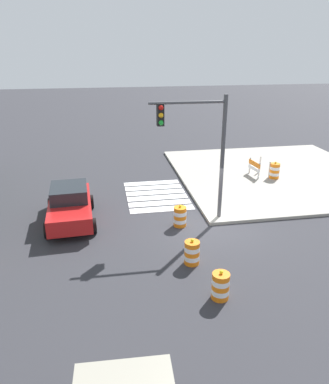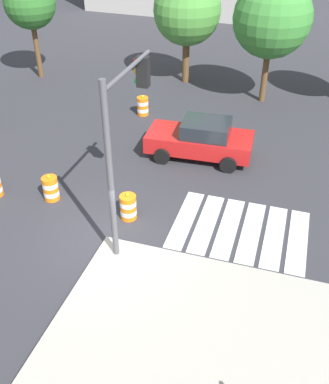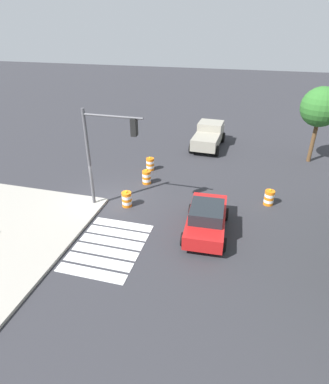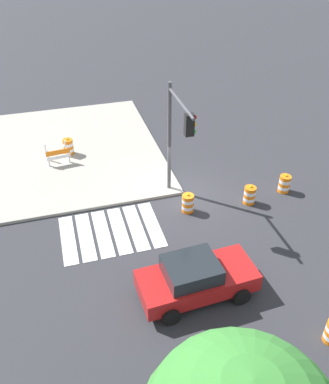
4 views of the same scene
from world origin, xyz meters
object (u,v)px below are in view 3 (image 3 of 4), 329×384
at_px(traffic_barrel_crosswalk_end, 150,164).
at_px(street_tree_streetside_mid, 321,107).
at_px(traffic_barrel_median_far, 269,198).
at_px(traffic_barrel_near_corner, 127,199).
at_px(pickup_truck, 209,135).
at_px(traffic_barrel_median_near, 147,177).
at_px(traffic_light_pole, 107,143).
at_px(sports_car, 207,219).

bearing_deg(traffic_barrel_crosswalk_end, street_tree_streetside_mid, 112.53).
bearing_deg(traffic_barrel_median_far, traffic_barrel_crosswalk_end, -109.22).
xyz_separation_m(traffic_barrel_near_corner, traffic_barrel_crosswalk_end, (-5.16, -0.19, 0.00)).
bearing_deg(traffic_barrel_median_far, pickup_truck, -151.65).
xyz_separation_m(traffic_barrel_near_corner, street_tree_streetside_mid, (-9.84, 11.08, 3.66)).
height_order(traffic_barrel_near_corner, traffic_barrel_crosswalk_end, same).
bearing_deg(traffic_barrel_crosswalk_end, traffic_barrel_median_near, 10.87).
relative_size(traffic_barrel_near_corner, traffic_barrel_median_near, 1.00).
distance_m(traffic_light_pole, street_tree_streetside_mid, 15.63).
xyz_separation_m(traffic_barrel_median_near, street_tree_streetside_mid, (-6.78, 10.86, 3.66)).
xyz_separation_m(sports_car, traffic_barrel_median_near, (-4.41, -4.59, -0.36)).
xyz_separation_m(traffic_barrel_median_far, street_tree_streetside_mid, (-7.51, 3.13, 3.66)).
bearing_deg(traffic_barrel_median_near, pickup_truck, 159.92).
relative_size(sports_car, traffic_barrel_crosswalk_end, 4.30).
xyz_separation_m(traffic_barrel_crosswalk_end, street_tree_streetside_mid, (-4.67, 11.27, 3.66)).
bearing_deg(traffic_light_pole, traffic_barrel_near_corner, 113.77).
xyz_separation_m(traffic_barrel_near_corner, traffic_barrel_median_near, (-3.06, 0.21, 0.00)).
relative_size(sports_car, traffic_barrel_median_near, 4.30).
height_order(pickup_truck, traffic_barrel_median_near, pickup_truck).
height_order(pickup_truck, traffic_barrel_near_corner, pickup_truck).
bearing_deg(street_tree_streetside_mid, sports_car, -29.29).
distance_m(traffic_barrel_median_near, traffic_barrel_median_far, 7.77).
height_order(sports_car, street_tree_streetside_mid, street_tree_streetside_mid).
height_order(traffic_barrel_median_far, street_tree_streetside_mid, street_tree_streetside_mid).
relative_size(pickup_truck, traffic_barrel_near_corner, 5.13).
distance_m(pickup_truck, traffic_barrel_median_far, 10.06).
relative_size(traffic_barrel_crosswalk_end, traffic_light_pole, 0.19).
distance_m(sports_car, traffic_barrel_crosswalk_end, 8.21).
height_order(sports_car, traffic_light_pole, traffic_light_pole).
bearing_deg(traffic_light_pole, traffic_barrel_median_near, 163.78).
height_order(sports_car, pickup_truck, pickup_truck).
xyz_separation_m(traffic_barrel_near_corner, traffic_barrel_median_far, (-2.33, 7.95, 0.00)).
height_order(traffic_barrel_crosswalk_end, traffic_barrel_median_far, same).
relative_size(traffic_barrel_median_near, street_tree_streetside_mid, 0.18).
distance_m(traffic_barrel_median_near, street_tree_streetside_mid, 13.32).
distance_m(traffic_barrel_crosswalk_end, traffic_barrel_median_far, 8.62).
height_order(traffic_light_pole, street_tree_streetside_mid, traffic_light_pole).
bearing_deg(traffic_barrel_crosswalk_end, traffic_barrel_median_far, 70.78).
distance_m(traffic_barrel_median_far, traffic_light_pole, 9.76).
bearing_deg(traffic_barrel_median_far, street_tree_streetside_mid, 157.38).
bearing_deg(traffic_barrel_near_corner, traffic_barrel_crosswalk_end, -177.87).
height_order(sports_car, traffic_barrel_near_corner, sports_car).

